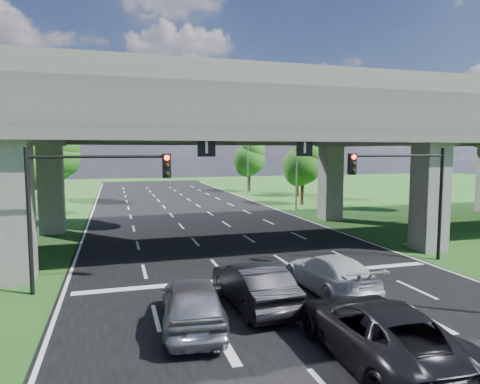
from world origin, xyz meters
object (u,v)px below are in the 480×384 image
streetlight_beyond (245,151)px  car_dark (253,285)px  car_trailing (378,331)px  signal_left (86,191)px  signal_right (407,183)px  car_white (330,273)px  car_silver (193,302)px  streetlight_far (293,151)px

streetlight_beyond → car_dark: streetlight_beyond is taller
streetlight_beyond → car_trailing: streetlight_beyond is taller
signal_left → car_dark: (6.02, -3.86, -3.32)m
signal_right → car_white: bearing=-152.7°
car_silver → car_dark: (2.50, 1.26, -0.01)m
car_silver → streetlight_far: bearing=-113.2°
signal_right → car_dark: size_ratio=1.18×
streetlight_far → car_dark: 27.18m
car_silver → car_white: bearing=-155.2°
car_white → car_trailing: size_ratio=0.86×
signal_left → car_trailing: 12.37m
car_white → car_trailing: 5.87m
signal_right → car_silver: signal_right is taller
streetlight_far → streetlight_beyond: 16.00m
signal_left → car_silver: size_ratio=1.21×
signal_right → car_trailing: size_ratio=0.99×
car_white → car_trailing: car_trailing is taller
streetlight_beyond → car_dark: bearing=-106.6°
car_silver → car_white: size_ratio=0.95×
signal_right → car_dark: (-9.62, -3.86, -3.32)m
signal_left → car_trailing: size_ratio=0.99×
streetlight_far → car_silver: 29.43m
signal_left → streetlight_far: 26.95m
streetlight_far → car_silver: bearing=-119.8°
car_silver → car_trailing: (4.54, -3.65, -0.00)m
car_white → signal_right: bearing=-155.0°
car_dark → streetlight_far: bearing=-119.6°
signal_left → signal_right: bearing=0.0°
car_silver → signal_right: bearing=-150.5°
signal_right → signal_left: size_ratio=1.00×
car_dark → car_white: size_ratio=0.97×
signal_right → car_trailing: bearing=-130.8°
signal_right → car_silver: 13.57m
car_trailing → streetlight_far: bearing=-106.6°
streetlight_far → car_dark: bearing=-116.4°
signal_left → streetlight_beyond: streetlight_beyond is taller
streetlight_far → car_white: streetlight_far is taller
streetlight_far → car_silver: (-14.40, -25.18, -4.97)m
streetlight_beyond → car_trailing: size_ratio=1.64×
streetlight_beyond → car_white: bearing=-102.0°
streetlight_beyond → car_silver: size_ratio=2.01×
signal_right → car_white: (-6.02, -3.11, -3.39)m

